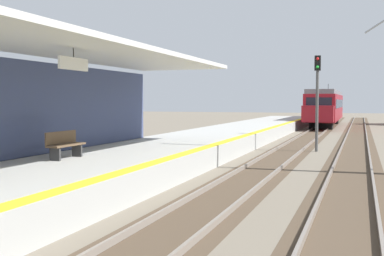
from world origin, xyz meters
name	(u,v)px	position (x,y,z in m)	size (l,w,h in m)	color
station_platform	(165,153)	(-2.50, 16.00, 0.45)	(5.00, 80.00, 0.91)	#A8A8A3
track_pair_nearest_platform	(280,156)	(1.90, 20.00, 0.05)	(2.34, 120.00, 0.16)	#4C3D2D
track_pair_middle	(353,159)	(5.30, 20.00, 0.05)	(2.34, 120.00, 0.16)	#4C3D2D
approaching_train	(326,106)	(1.90, 50.51, 2.18)	(2.93, 19.60, 4.76)	maroon
rail_signal_post	(317,93)	(3.33, 23.38, 3.19)	(0.32, 0.34, 5.20)	#4C4C4C
platform_bench	(64,144)	(-3.37, 9.77, 1.37)	(0.45, 1.60, 0.88)	brown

